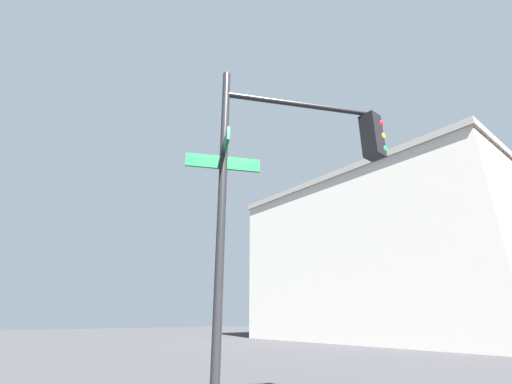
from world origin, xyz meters
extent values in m
cylinder|color=black|center=(-7.50, -6.92, 2.61)|extent=(0.12, 0.12, 5.23)
cylinder|color=black|center=(-6.93, -5.79, 4.83)|extent=(1.22, 2.31, 0.09)
cube|color=black|center=(-6.36, -4.65, 4.38)|extent=(0.28, 0.28, 0.80)
sphere|color=red|center=(-6.29, -4.52, 4.63)|extent=(0.18, 0.18, 0.18)
sphere|color=orange|center=(-6.29, -4.52, 4.38)|extent=(0.18, 0.18, 0.18)
sphere|color=green|center=(-6.29, -4.52, 4.13)|extent=(0.18, 0.18, 0.18)
cube|color=#0F5128|center=(-7.50, -6.92, 3.61)|extent=(0.53, 1.00, 0.20)
cube|color=#0F5128|center=(-7.50, -6.92, 3.83)|extent=(0.91, 0.48, 0.20)
cube|color=#BCB7AD|center=(-16.93, 18.41, 5.22)|extent=(17.85, 20.82, 10.44)
cube|color=gray|center=(-16.93, 18.41, 10.64)|extent=(18.15, 21.12, 0.40)
camera|label=1|loc=(-3.74, -9.36, 1.46)|focal=23.38mm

